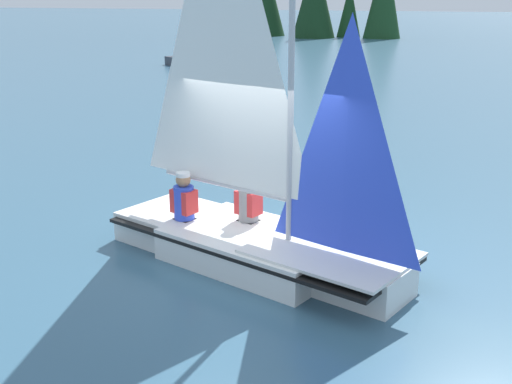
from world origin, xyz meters
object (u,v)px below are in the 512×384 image
object	(u,v)px
sailboat_main	(253,212)
sailor_crew	(184,207)
sailor_helm	(248,209)
motorboat_distant	(202,60)

from	to	relation	value
sailboat_main	sailor_crew	world-z (taller)	sailboat_main
sailor_helm	motorboat_distant	xyz separation A→B (m)	(10.26, -22.06, -0.24)
sailor_helm	sailor_crew	size ratio (longest dim) A/B	1.00
sailboat_main	sailor_crew	size ratio (longest dim) A/B	4.89
sailor_helm	sailor_crew	distance (m)	0.96
sailor_crew	motorboat_distant	size ratio (longest dim) A/B	0.23
sailor_helm	sailor_crew	bearing A→B (deg)	-145.76
sailboat_main	motorboat_distant	size ratio (longest dim) A/B	1.14
sailor_crew	motorboat_distant	bearing A→B (deg)	132.21
sailboat_main	motorboat_distant	bearing A→B (deg)	134.49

